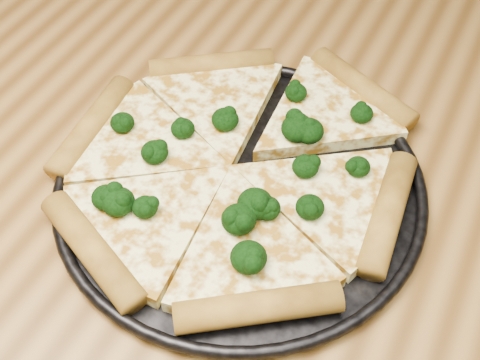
% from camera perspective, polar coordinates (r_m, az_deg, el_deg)
% --- Properties ---
extents(dining_table, '(1.20, 0.90, 0.75)m').
position_cam_1_polar(dining_table, '(0.72, -8.18, -3.78)').
color(dining_table, olive).
rests_on(dining_table, ground).
extents(pizza_pan, '(0.36, 0.36, 0.02)m').
position_cam_1_polar(pizza_pan, '(0.61, 0.00, -0.50)').
color(pizza_pan, black).
rests_on(pizza_pan, dining_table).
extents(pizza, '(0.35, 0.39, 0.03)m').
position_cam_1_polar(pizza, '(0.62, -0.47, 1.39)').
color(pizza, '#FFFA9C').
rests_on(pizza, pizza_pan).
extents(broccoli_florets, '(0.26, 0.24, 0.02)m').
position_cam_1_polar(broccoli_florets, '(0.60, 0.00, 0.81)').
color(broccoli_florets, black).
rests_on(broccoli_florets, pizza).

